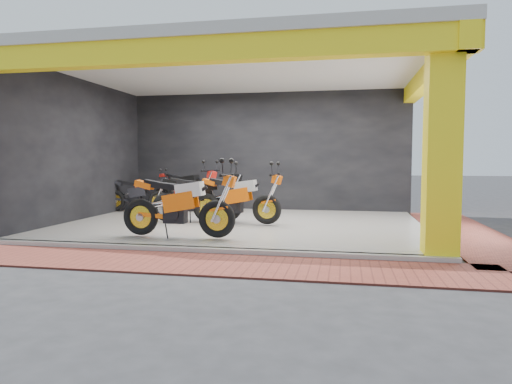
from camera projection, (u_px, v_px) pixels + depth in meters
ground at (219, 242)px, 8.53m from camera, size 80.00×80.00×0.00m
showroom_floor at (243, 225)px, 10.49m from camera, size 8.00×6.00×0.10m
showroom_ceiling at (242, 68)px, 10.24m from camera, size 8.40×6.40×0.20m
back_wall at (266, 153)px, 13.40m from camera, size 8.20×0.20×3.50m
left_wall at (79, 152)px, 11.15m from camera, size 0.20×6.20×3.50m
corner_column at (442, 146)px, 6.96m from camera, size 0.50×0.50×3.50m
header_beam_front at (201, 50)px, 7.32m from camera, size 8.40×0.30×0.40m
header_beam_right at (430, 76)px, 9.49m from camera, size 0.30×6.40×0.40m
floor_kerb at (202, 250)px, 7.53m from camera, size 8.00×0.20×0.10m
paver_front at (186, 263)px, 6.77m from camera, size 9.00×1.40×0.03m
paver_right at (465, 233)px, 9.57m from camera, size 1.40×7.00×0.03m
moto_hero at (217, 201)px, 8.27m from camera, size 2.32×0.88×1.41m
moto_row_a at (267, 195)px, 10.02m from camera, size 2.28×1.02×1.35m
moto_row_b at (228, 193)px, 10.60m from camera, size 2.34×1.33×1.35m
moto_row_c at (158, 191)px, 12.65m from camera, size 1.96×0.88×1.16m
moto_row_d at (205, 187)px, 12.50m from camera, size 2.42×1.50×1.39m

